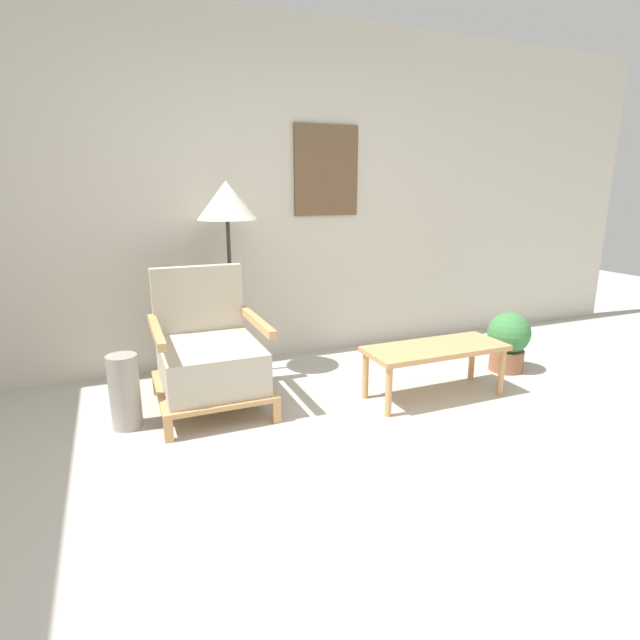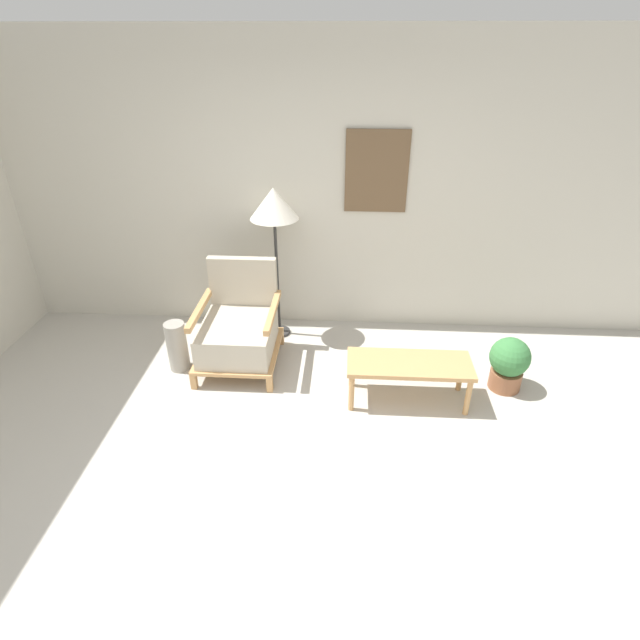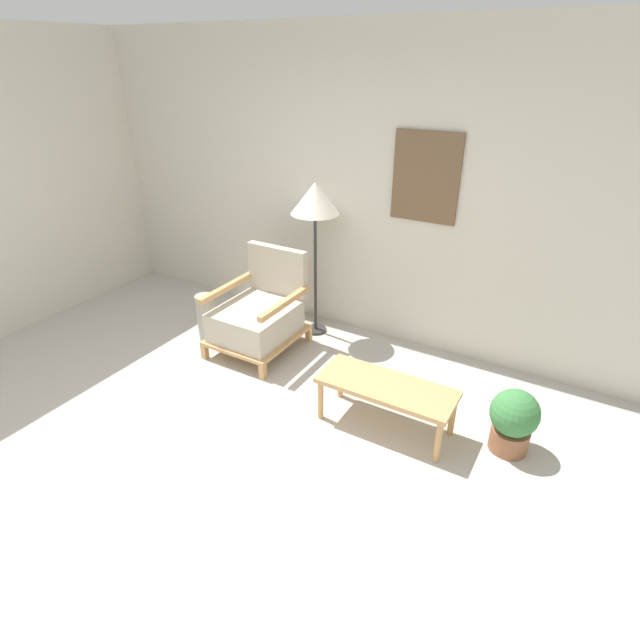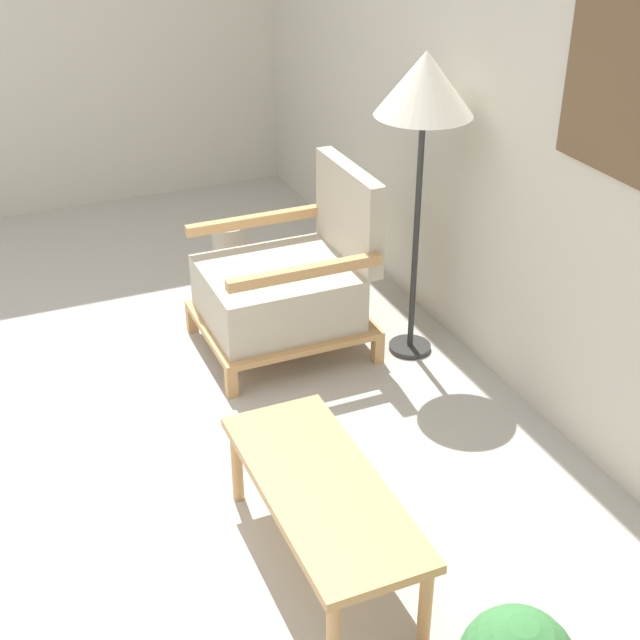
{
  "view_description": "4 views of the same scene",
  "coord_description": "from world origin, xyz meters",
  "px_view_note": "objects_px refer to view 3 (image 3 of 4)",
  "views": [
    {
      "loc": [
        -1.07,
        -1.48,
        1.4
      ],
      "look_at": [
        0.18,
        1.51,
        0.55
      ],
      "focal_mm": 28.0,
      "sensor_mm": 36.0,
      "label": 1
    },
    {
      "loc": [
        0.4,
        -2.07,
        2.61
      ],
      "look_at": [
        0.18,
        1.51,
        0.55
      ],
      "focal_mm": 28.0,
      "sensor_mm": 36.0,
      "label": 2
    },
    {
      "loc": [
        1.97,
        -1.53,
        2.43
      ],
      "look_at": [
        0.18,
        1.51,
        0.55
      ],
      "focal_mm": 28.0,
      "sensor_mm": 36.0,
      "label": 3
    },
    {
      "loc": [
        3.04,
        0.29,
        2.31
      ],
      "look_at": [
        0.18,
        1.51,
        0.55
      ],
      "focal_mm": 50.0,
      "sensor_mm": 36.0,
      "label": 4
    }
  ],
  "objects_px": {
    "armchair": "(259,315)",
    "vase": "(207,318)",
    "coffee_table": "(386,390)",
    "potted_plant": "(513,419)",
    "floor_lamp": "(315,203)"
  },
  "relations": [
    {
      "from": "armchair",
      "to": "vase",
      "type": "height_order",
      "value": "armchair"
    },
    {
      "from": "armchair",
      "to": "floor_lamp",
      "type": "bearing_deg",
      "value": 62.48
    },
    {
      "from": "armchair",
      "to": "floor_lamp",
      "type": "distance_m",
      "value": 1.12
    },
    {
      "from": "floor_lamp",
      "to": "potted_plant",
      "type": "height_order",
      "value": "floor_lamp"
    },
    {
      "from": "coffee_table",
      "to": "vase",
      "type": "height_order",
      "value": "vase"
    },
    {
      "from": "vase",
      "to": "potted_plant",
      "type": "bearing_deg",
      "value": -2.27
    },
    {
      "from": "coffee_table",
      "to": "vase",
      "type": "bearing_deg",
      "value": 170.73
    },
    {
      "from": "armchair",
      "to": "coffee_table",
      "type": "relative_size",
      "value": 0.91
    },
    {
      "from": "armchair",
      "to": "vase",
      "type": "relative_size",
      "value": 1.95
    },
    {
      "from": "coffee_table",
      "to": "armchair",
      "type": "bearing_deg",
      "value": 162.89
    },
    {
      "from": "coffee_table",
      "to": "potted_plant",
      "type": "relative_size",
      "value": 2.08
    },
    {
      "from": "coffee_table",
      "to": "potted_plant",
      "type": "bearing_deg",
      "value": 14.14
    },
    {
      "from": "armchair",
      "to": "potted_plant",
      "type": "xyz_separation_m",
      "value": [
        2.3,
        -0.24,
        -0.09
      ]
    },
    {
      "from": "floor_lamp",
      "to": "potted_plant",
      "type": "relative_size",
      "value": 3.09
    },
    {
      "from": "armchair",
      "to": "coffee_table",
      "type": "xyz_separation_m",
      "value": [
        1.46,
        -0.45,
        -0.02
      ]
    }
  ]
}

